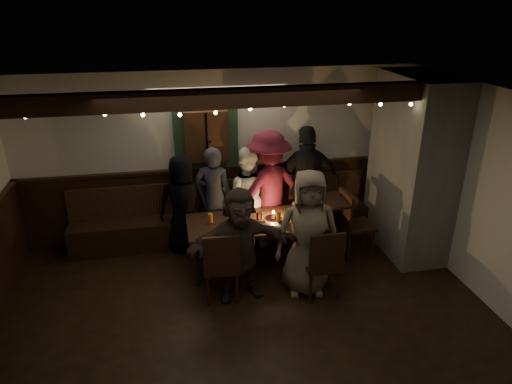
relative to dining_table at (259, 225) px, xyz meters
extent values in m
cube|color=black|center=(-0.39, -1.40, -0.65)|extent=(6.00, 5.00, 0.01)
cube|color=black|center=(-0.39, -1.40, 1.96)|extent=(6.00, 5.00, 0.01)
cube|color=silver|center=(-0.39, 1.11, 0.66)|extent=(6.00, 0.01, 2.60)
cube|color=silver|center=(2.62, -1.40, 0.66)|extent=(0.01, 5.00, 2.60)
cube|color=black|center=(-0.39, 1.08, -0.09)|extent=(6.00, 0.05, 1.10)
cube|color=slate|center=(2.26, 0.10, 0.66)|extent=(0.70, 1.40, 2.60)
cube|color=black|center=(-0.39, 0.83, -0.42)|extent=(4.60, 0.45, 0.45)
cube|color=#33190B|center=(-0.39, 1.01, 0.06)|extent=(4.60, 0.06, 0.50)
cube|color=#25452C|center=(-0.59, 1.04, 1.01)|extent=(0.95, 0.04, 1.00)
cube|color=#33190B|center=(-0.59, 0.98, 1.01)|extent=(0.64, 0.12, 0.76)
cube|color=black|center=(-0.39, -0.40, 1.85)|extent=(6.00, 0.16, 0.22)
sphere|color=#FFE599|center=(-2.59, -0.42, 1.74)|extent=(0.04, 0.04, 0.04)
sphere|color=#FFE599|center=(-2.19, -0.42, 1.75)|extent=(0.04, 0.04, 0.04)
sphere|color=#FFE599|center=(-1.79, -0.42, 1.73)|extent=(0.04, 0.04, 0.04)
sphere|color=#FFE599|center=(-1.39, -0.42, 1.71)|extent=(0.04, 0.04, 0.04)
sphere|color=#FFE599|center=(-0.99, -0.42, 1.69)|extent=(0.04, 0.04, 0.04)
sphere|color=#FFE599|center=(-0.59, -0.42, 1.70)|extent=(0.04, 0.04, 0.04)
sphere|color=#FFE599|center=(-0.19, -0.42, 1.72)|extent=(0.04, 0.04, 0.04)
sphere|color=#FFE599|center=(0.21, -0.42, 1.74)|extent=(0.04, 0.04, 0.04)
sphere|color=#FFE599|center=(0.61, -0.42, 1.75)|extent=(0.04, 0.04, 0.04)
sphere|color=#FFE599|center=(1.01, -0.42, 1.73)|extent=(0.04, 0.04, 0.04)
sphere|color=#FFE599|center=(1.41, -0.42, 1.71)|extent=(0.04, 0.04, 0.04)
sphere|color=#FFE599|center=(1.81, -0.42, 1.69)|extent=(0.04, 0.04, 0.04)
sphere|color=#FFE599|center=(2.21, -0.42, 1.70)|extent=(0.04, 0.04, 0.04)
cube|color=black|center=(0.00, 0.00, 0.03)|extent=(1.96, 0.84, 0.06)
cylinder|color=black|center=(-0.90, -0.34, -0.32)|extent=(0.07, 0.07, 0.64)
cylinder|color=black|center=(-0.90, 0.35, -0.32)|extent=(0.07, 0.07, 0.64)
cylinder|color=black|center=(0.91, -0.34, -0.32)|extent=(0.07, 0.07, 0.64)
cylinder|color=black|center=(0.91, 0.35, -0.32)|extent=(0.07, 0.07, 0.64)
cylinder|color=#BF7226|center=(-0.66, 0.09, 0.13)|extent=(0.07, 0.07, 0.13)
cylinder|color=#BF7226|center=(-0.35, -0.24, 0.13)|extent=(0.07, 0.07, 0.13)
cylinder|color=silver|center=(-0.12, 0.15, 0.13)|extent=(0.07, 0.07, 0.13)
cylinder|color=#BF7226|center=(0.27, -0.04, 0.13)|extent=(0.07, 0.07, 0.13)
cylinder|color=silver|center=(0.57, 0.21, 0.13)|extent=(0.07, 0.07, 0.13)
cylinder|color=#BF7226|center=(0.76, -0.13, 0.13)|extent=(0.07, 0.07, 0.13)
cylinder|color=white|center=(-0.56, -0.28, 0.07)|extent=(0.24, 0.24, 0.01)
cube|color=#B2B2B7|center=(0.00, -0.04, 0.08)|extent=(0.15, 0.09, 0.05)
cylinder|color=#990C0C|center=(-0.03, -0.04, 0.13)|extent=(0.03, 0.03, 0.15)
cylinder|color=gold|center=(0.03, -0.04, 0.13)|extent=(0.03, 0.03, 0.15)
cylinder|color=silver|center=(0.22, 0.05, 0.10)|extent=(0.05, 0.05, 0.07)
sphere|color=#FFB24C|center=(0.22, 0.05, 0.15)|extent=(0.03, 0.03, 0.03)
cube|color=black|center=(-0.61, -0.64, -0.19)|extent=(0.46, 0.46, 0.04)
cube|color=black|center=(-0.62, -0.84, 0.08)|extent=(0.44, 0.07, 0.50)
cylinder|color=black|center=(-0.42, -0.48, -0.43)|extent=(0.04, 0.04, 0.43)
cylinder|color=black|center=(-0.44, -0.83, -0.43)|extent=(0.04, 0.04, 0.43)
cylinder|color=black|center=(-0.78, -0.46, -0.43)|extent=(0.04, 0.04, 0.43)
cylinder|color=black|center=(-0.80, -0.81, -0.43)|extent=(0.04, 0.04, 0.43)
cube|color=black|center=(0.63, -0.83, -0.19)|extent=(0.44, 0.44, 0.04)
cube|color=black|center=(0.63, -1.03, 0.08)|extent=(0.44, 0.04, 0.50)
cylinder|color=black|center=(0.81, -0.65, -0.43)|extent=(0.04, 0.04, 0.43)
cylinder|color=black|center=(0.81, -1.00, -0.43)|extent=(0.04, 0.04, 0.43)
cylinder|color=black|center=(0.46, -0.65, -0.43)|extent=(0.04, 0.04, 0.43)
cylinder|color=black|center=(0.46, -1.00, -0.43)|extent=(0.04, 0.04, 0.43)
cube|color=black|center=(1.47, 0.04, -0.18)|extent=(0.47, 0.47, 0.04)
cube|color=black|center=(1.27, 0.03, 0.11)|extent=(0.06, 0.46, 0.52)
cylinder|color=black|center=(1.67, -0.14, -0.42)|extent=(0.04, 0.04, 0.44)
cylinder|color=black|center=(1.30, -0.15, -0.42)|extent=(0.04, 0.04, 0.44)
cylinder|color=black|center=(1.65, 0.23, -0.42)|extent=(0.04, 0.04, 0.44)
cylinder|color=black|center=(1.28, 0.22, -0.42)|extent=(0.04, 0.04, 0.44)
cylinder|color=black|center=(1.17, 0.08, -0.63)|extent=(0.46, 0.46, 0.03)
cylinder|color=black|center=(1.17, 0.08, -0.20)|extent=(0.06, 0.06, 0.88)
cylinder|color=black|center=(1.17, 0.08, 0.24)|extent=(0.56, 0.56, 0.04)
imported|color=black|center=(-0.99, 0.66, 0.11)|extent=(0.78, 0.55, 1.50)
imported|color=#2E2E3A|center=(-0.54, 0.74, 0.14)|extent=(0.66, 0.53, 1.57)
imported|color=white|center=(-0.05, 0.70, 0.13)|extent=(0.89, 0.79, 1.55)
imported|color=maroon|center=(0.28, 0.65, 0.25)|extent=(1.32, 1.05, 1.78)
imported|color=black|center=(0.90, 0.72, 0.26)|extent=(1.06, 0.44, 1.81)
imported|color=#3B2B26|center=(-0.37, -0.66, 0.10)|extent=(1.42, 0.58, 1.49)
imported|color=#786A56|center=(0.48, -0.70, 0.19)|extent=(0.88, 0.63, 1.66)
camera|label=1|loc=(-1.12, -5.50, 2.89)|focal=32.00mm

